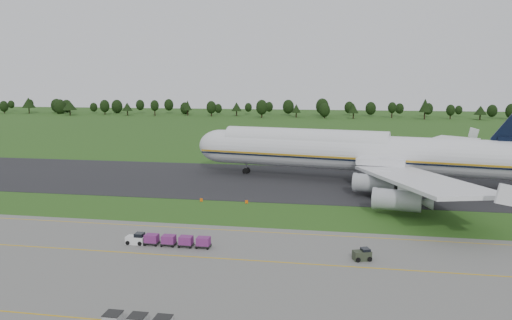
% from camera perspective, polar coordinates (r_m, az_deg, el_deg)
% --- Properties ---
extents(ground, '(600.00, 600.00, 0.00)m').
position_cam_1_polar(ground, '(86.49, -3.42, -6.02)').
color(ground, '#244B16').
rests_on(ground, ground).
extents(apron, '(300.00, 52.00, 0.06)m').
position_cam_1_polar(apron, '(55.82, -11.79, -14.94)').
color(apron, '#64635F').
rests_on(apron, ground).
extents(taxiway, '(300.00, 40.00, 0.08)m').
position_cam_1_polar(taxiway, '(113.17, -0.14, -2.34)').
color(taxiway, black).
rests_on(taxiway, ground).
extents(apron_markings, '(300.00, 30.20, 0.01)m').
position_cam_1_polar(apron_markings, '(61.85, -9.34, -12.37)').
color(apron_markings, '#C79B0B').
rests_on(apron_markings, apron).
extents(tree_line, '(526.22, 20.90, 11.89)m').
position_cam_1_polar(tree_line, '(304.43, 1.86, 6.05)').
color(tree_line, black).
rests_on(tree_line, ground).
extents(aircraft, '(84.13, 80.30, 23.53)m').
position_cam_1_polar(aircraft, '(113.36, 11.79, 0.91)').
color(aircraft, silver).
rests_on(aircraft, ground).
extents(baggage_train, '(12.03, 1.54, 1.48)m').
position_cam_1_polar(baggage_train, '(70.47, -10.16, -9.00)').
color(baggage_train, silver).
rests_on(baggage_train, apron).
extents(utility_cart, '(2.52, 2.00, 1.21)m').
position_cam_1_polar(utility_cart, '(65.58, 12.01, -10.64)').
color(utility_cart, '#2B3223').
rests_on(utility_cart, apron).
extents(edge_markers, '(9.16, 0.30, 0.60)m').
position_cam_1_polar(edge_markers, '(93.41, -3.70, -4.70)').
color(edge_markers, '#FE5F08').
rests_on(edge_markers, ground).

